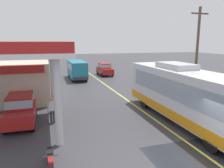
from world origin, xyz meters
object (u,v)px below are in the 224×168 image
at_px(motorcycle_parked_forecourt, 51,159).
at_px(pedestrian_near_pump, 52,109).
at_px(coach_bus_main, 184,95).
at_px(car_trailing_behind_bus, 105,68).
at_px(car_at_pump, 21,107).
at_px(minibus_opposing_lane, 77,68).

bearing_deg(motorcycle_parked_forecourt, pedestrian_near_pump, 86.92).
relative_size(coach_bus_main, car_trailing_behind_bus, 2.63).
relative_size(car_at_pump, car_trailing_behind_bus, 1.00).
bearing_deg(car_trailing_behind_bus, minibus_opposing_lane, -154.53).
distance_m(minibus_opposing_lane, car_trailing_behind_bus, 5.01).
relative_size(motorcycle_parked_forecourt, car_trailing_behind_bus, 0.43).
height_order(car_at_pump, motorcycle_parked_forecourt, car_at_pump).
distance_m(motorcycle_parked_forecourt, pedestrian_near_pump, 5.28).
height_order(minibus_opposing_lane, motorcycle_parked_forecourt, minibus_opposing_lane).
xyz_separation_m(coach_bus_main, car_trailing_behind_bus, (0.28, 20.07, -0.71)).
bearing_deg(pedestrian_near_pump, car_at_pump, 161.99).
distance_m(coach_bus_main, car_at_pump, 10.38).
relative_size(minibus_opposing_lane, car_trailing_behind_bus, 1.46).
bearing_deg(car_at_pump, pedestrian_near_pump, -18.01).
distance_m(pedestrian_near_pump, car_trailing_behind_bus, 19.78).
xyz_separation_m(motorcycle_parked_forecourt, pedestrian_near_pump, (0.28, 5.25, 0.49)).
bearing_deg(car_trailing_behind_bus, coach_bus_main, -90.79).
height_order(motorcycle_parked_forecourt, pedestrian_near_pump, pedestrian_near_pump).
height_order(coach_bus_main, pedestrian_near_pump, coach_bus_main).
relative_size(car_at_pump, motorcycle_parked_forecourt, 2.33).
height_order(coach_bus_main, motorcycle_parked_forecourt, coach_bus_main).
bearing_deg(car_at_pump, motorcycle_parked_forecourt, -74.65).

